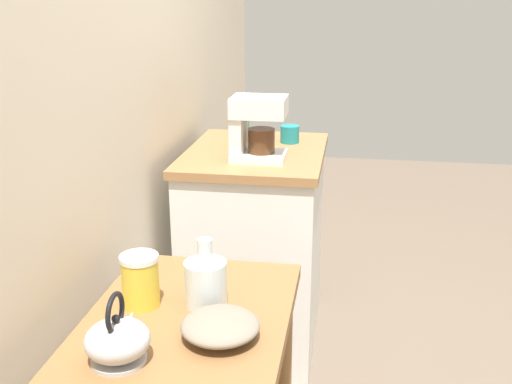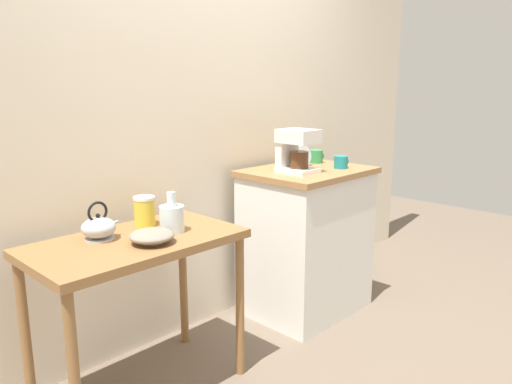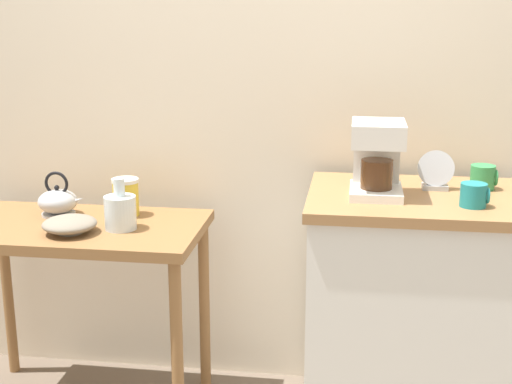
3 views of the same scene
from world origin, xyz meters
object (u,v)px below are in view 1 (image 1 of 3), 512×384
(glass_carafe_vase, at_px, (206,281))
(table_clock, at_px, (239,133))
(bowl_stoneware, at_px, (220,326))
(mug_dark_teal, at_px, (290,134))
(teakettle, at_px, (118,340))
(coffee_maker, at_px, (254,126))
(canister_enamel, at_px, (140,280))
(mug_tall_green, at_px, (240,128))

(glass_carafe_vase, height_order, table_clock, table_clock)
(bowl_stoneware, bearing_deg, mug_dark_teal, -0.76)
(teakettle, height_order, coffee_maker, coffee_maker)
(bowl_stoneware, distance_m, teakettle, 0.25)
(mug_dark_teal, bearing_deg, table_clock, 115.57)
(teakettle, distance_m, table_clock, 1.45)
(bowl_stoneware, xyz_separation_m, canister_enamel, (0.13, 0.25, 0.04))
(glass_carafe_vase, bearing_deg, mug_tall_green, 6.42)
(bowl_stoneware, distance_m, mug_tall_green, 1.51)
(teakettle, relative_size, mug_dark_teal, 2.01)
(teakettle, xyz_separation_m, table_clock, (1.44, -0.02, 0.17))
(teakettle, bearing_deg, mug_tall_green, 0.39)
(glass_carafe_vase, bearing_deg, table_clock, 6.05)
(teakettle, xyz_separation_m, glass_carafe_vase, (0.30, -0.14, 0.01))
(canister_enamel, distance_m, table_clock, 1.19)
(bowl_stoneware, relative_size, canister_enamel, 1.33)
(teakettle, relative_size, mug_tall_green, 1.99)
(bowl_stoneware, relative_size, mug_tall_green, 2.10)
(table_clock, bearing_deg, mug_tall_green, 8.91)
(table_clock, bearing_deg, mug_dark_teal, -64.43)
(mug_dark_teal, xyz_separation_m, table_clock, (-0.10, 0.22, 0.02))
(mug_tall_green, bearing_deg, mug_dark_teal, -105.36)
(canister_enamel, relative_size, table_clock, 1.06)
(bowl_stoneware, xyz_separation_m, table_clock, (1.31, 0.20, 0.19))
(coffee_maker, height_order, mug_dark_teal, coffee_maker)
(teakettle, bearing_deg, glass_carafe_vase, -24.47)
(bowl_stoneware, relative_size, coffee_maker, 0.76)
(canister_enamel, distance_m, mug_tall_green, 1.35)
(bowl_stoneware, distance_m, glass_carafe_vase, 0.19)
(teakettle, relative_size, glass_carafe_vase, 0.98)
(teakettle, height_order, mug_tall_green, mug_tall_green)
(bowl_stoneware, relative_size, teakettle, 1.05)
(table_clock, bearing_deg, canister_enamel, 177.42)
(mug_dark_teal, bearing_deg, bowl_stoneware, 179.24)
(canister_enamel, bearing_deg, mug_tall_green, -1.12)
(table_clock, bearing_deg, bowl_stoneware, -171.40)
(bowl_stoneware, xyz_separation_m, glass_carafe_vase, (0.17, 0.08, 0.03))
(canister_enamel, xyz_separation_m, coffee_maker, (0.97, -0.15, 0.23))
(glass_carafe_vase, bearing_deg, mug_dark_teal, -4.39)
(glass_carafe_vase, distance_m, coffee_maker, 0.96)
(glass_carafe_vase, xyz_separation_m, table_clock, (1.14, 0.12, 0.16))
(teakettle, xyz_separation_m, coffee_maker, (1.23, -0.12, 0.25))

